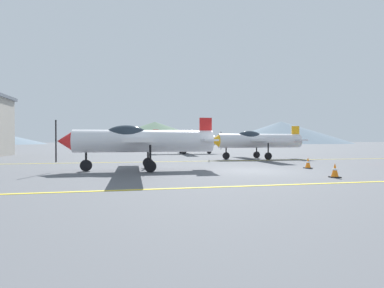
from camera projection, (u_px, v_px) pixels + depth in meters
ground_plane at (250, 171)px, 14.96m from camera, size 400.00×400.00×0.00m
apron_line_near at (304, 184)px, 10.37m from camera, size 80.00×0.16×0.01m
apron_line_far at (211, 161)px, 21.94m from camera, size 80.00×0.16×0.01m
airplane_near at (139, 140)px, 15.18m from camera, size 7.71×8.90×2.67m
airplane_mid at (256, 140)px, 24.36m from camera, size 7.71×8.89×2.67m
airplane_far at (187, 140)px, 33.76m from camera, size 7.75×8.92×2.67m
traffic_cone_front at (308, 163)px, 16.27m from camera, size 0.36×0.36×0.59m
traffic_cone_side at (335, 170)px, 12.23m from camera, size 0.36×0.36×0.59m
hill_centerleft at (155, 133)px, 147.50m from camera, size 62.01×62.01×10.47m
hill_centerright at (281, 132)px, 148.72m from camera, size 64.61×64.61×10.70m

